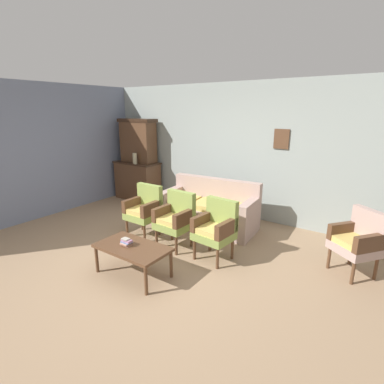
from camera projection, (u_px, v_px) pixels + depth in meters
name	position (u px, v px, depth m)	size (l,w,h in m)	color
ground_plane	(153.00, 264.00, 4.30)	(7.68, 7.68, 0.00)	#997A5B
wall_back_with_decor	(238.00, 151.00, 6.01)	(6.40, 0.09, 2.70)	#939E99
wall_left_side	(26.00, 153.00, 5.71)	(0.06, 5.20, 2.70)	slate
side_cabinet	(138.00, 180.00, 7.34)	(1.16, 0.55, 0.93)	brown
cabinet_upper_hutch	(138.00, 140.00, 7.13)	(0.99, 0.38, 1.03)	brown
vase_on_cabinet	(135.00, 158.00, 6.95)	(0.10, 0.10, 0.25)	tan
floral_couch	(210.00, 211.00, 5.57)	(1.82, 0.93, 0.90)	tan
armchair_row_middle	(144.00, 208.00, 5.17)	(0.52, 0.49, 0.90)	#849947
armchair_by_doorway	(176.00, 217.00, 4.74)	(0.54, 0.51, 0.90)	#849947
armchair_near_couch_end	(216.00, 227.00, 4.35)	(0.56, 0.54, 0.90)	#849947
wingback_chair_by_fireplace	(358.00, 239.00, 3.93)	(0.71, 0.71, 0.90)	tan
coffee_table	(133.00, 249.00, 3.93)	(1.00, 0.56, 0.42)	brown
book_stack_on_table	(126.00, 242.00, 3.93)	(0.16, 0.12, 0.10)	#986957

